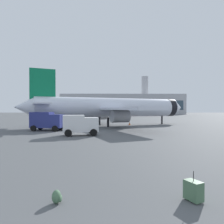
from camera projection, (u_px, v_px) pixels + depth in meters
airplane_at_gate at (112, 108)px, 42.81m from camera, size 34.22×31.39×10.50m
service_truck at (47, 120)px, 32.98m from camera, size 5.04×3.04×2.90m
cargo_van at (80, 124)px, 27.12m from camera, size 4.69×3.01×2.60m
safety_cone_near at (130, 123)px, 45.10m from camera, size 0.44×0.44×0.70m
safety_cone_mid at (43, 126)px, 37.24m from camera, size 0.44×0.44×0.71m
rolling_suitcase at (193, 190)px, 7.78m from camera, size 0.65×0.75×1.10m
traveller_backpack at (57, 197)px, 7.60m from camera, size 0.36×0.40×0.48m
terminal_building at (123, 104)px, 139.30m from camera, size 77.39×19.81×24.70m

